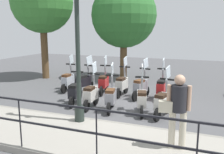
{
  "coord_description": "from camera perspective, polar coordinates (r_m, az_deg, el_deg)",
  "views": [
    {
      "loc": [
        -8.15,
        -2.72,
        2.66
      ],
      "look_at": [
        0.2,
        0.5,
        0.9
      ],
      "focal_mm": 40.0,
      "sensor_mm": 36.0,
      "label": 1
    }
  ],
  "objects": [
    {
      "name": "ground_plane",
      "position": [
        9.0,
        2.53,
        -6.08
      ],
      "size": [
        28.0,
        28.0,
        0.0
      ],
      "primitive_type": "plane",
      "color": "#4C4C4F"
    },
    {
      "name": "promenade_walkway",
      "position": [
        6.25,
        -7.0,
        -13.38
      ],
      "size": [
        2.2,
        20.0,
        0.15
      ],
      "color": "gray",
      "rests_on": "ground_plane"
    },
    {
      "name": "fence_railing",
      "position": [
        5.11,
        -12.8,
        -9.19
      ],
      "size": [
        0.04,
        16.03,
        1.07
      ],
      "color": "black",
      "rests_on": "promenade_walkway"
    },
    {
      "name": "lamp_post_near",
      "position": [
        6.61,
        -7.79,
        5.04
      ],
      "size": [
        0.26,
        0.9,
        4.13
      ],
      "color": "#232D28",
      "rests_on": "promenade_walkway"
    },
    {
      "name": "pedestrian_with_bag",
      "position": [
        5.34,
        14.73,
        -6.46
      ],
      "size": [
        0.36,
        0.64,
        1.59
      ],
      "rotation": [
        0.0,
        0.0,
        0.13
      ],
      "color": "beige",
      "rests_on": "promenade_walkway"
    },
    {
      "name": "tree_large",
      "position": [
        13.8,
        -15.69,
        16.07
      ],
      "size": [
        3.17,
        3.17,
        5.56
      ],
      "color": "brown",
      "rests_on": "ground_plane"
    },
    {
      "name": "tree_distant",
      "position": [
        13.08,
        2.73,
        13.88
      ],
      "size": [
        3.32,
        3.32,
        4.97
      ],
      "color": "brown",
      "rests_on": "ground_plane"
    },
    {
      "name": "scooter_near_0",
      "position": [
        7.68,
        11.54,
        -5.58
      ],
      "size": [
        1.22,
        0.49,
        1.54
      ],
      "rotation": [
        0.0,
        0.0,
        -0.21
      ],
      "color": "black",
      "rests_on": "ground_plane"
    },
    {
      "name": "scooter_near_1",
      "position": [
        7.86,
        6.82,
        -5.03
      ],
      "size": [
        1.21,
        0.52,
        1.54
      ],
      "rotation": [
        0.0,
        0.0,
        0.26
      ],
      "color": "black",
      "rests_on": "ground_plane"
    },
    {
      "name": "scooter_near_2",
      "position": [
        8.09,
        -0.26,
        -4.48
      ],
      "size": [
        1.22,
        0.5,
        1.54
      ],
      "rotation": [
        0.0,
        0.0,
        0.22
      ],
      "color": "black",
      "rests_on": "ground_plane"
    },
    {
      "name": "scooter_near_3",
      "position": [
        8.4,
        -4.81,
        -3.94
      ],
      "size": [
        1.23,
        0.44,
        1.54
      ],
      "rotation": [
        0.0,
        0.0,
        0.06
      ],
      "color": "black",
      "rests_on": "ground_plane"
    },
    {
      "name": "scooter_near_4",
      "position": [
        8.84,
        -8.41,
        -3.26
      ],
      "size": [
        1.22,
        0.48,
        1.54
      ],
      "rotation": [
        0.0,
        0.0,
        0.18
      ],
      "color": "black",
      "rests_on": "ground_plane"
    },
    {
      "name": "scooter_far_0",
      "position": [
        9.56,
        11.23,
        -2.26
      ],
      "size": [
        1.23,
        0.44,
        1.54
      ],
      "rotation": [
        0.0,
        0.0,
        0.03
      ],
      "color": "black",
      "rests_on": "ground_plane"
    },
    {
      "name": "scooter_far_1",
      "position": [
        9.53,
        6.64,
        -2.16
      ],
      "size": [
        1.21,
        0.52,
        1.54
      ],
      "rotation": [
        0.0,
        0.0,
        -0.26
      ],
      "color": "black",
      "rests_on": "ground_plane"
    },
    {
      "name": "scooter_far_2",
      "position": [
        9.9,
        2.35,
        -1.59
      ],
      "size": [
        1.23,
        0.44,
        1.54
      ],
      "rotation": [
        0.0,
        0.0,
        -0.04
      ],
      "color": "black",
      "rests_on": "ground_plane"
    },
    {
      "name": "scooter_far_3",
      "position": [
        10.23,
        -1.89,
        -1.17
      ],
      "size": [
        1.23,
        0.46,
        1.54
      ],
      "rotation": [
        0.0,
        0.0,
        0.15
      ],
      "color": "black",
      "rests_on": "ground_plane"
    },
    {
      "name": "scooter_far_4",
      "position": [
        10.4,
        -6.39,
        -1.03
      ],
      "size": [
        1.2,
        0.55,
        1.54
      ],
      "rotation": [
        0.0,
        0.0,
        -0.31
      ],
      "color": "black",
      "rests_on": "ground_plane"
    },
    {
      "name": "scooter_far_5",
      "position": [
        10.78,
        -9.96,
        -0.7
      ],
      "size": [
        1.23,
        0.44,
        1.54
      ],
      "rotation": [
        0.0,
        0.0,
        0.05
      ],
      "color": "black",
      "rests_on": "ground_plane"
    }
  ]
}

